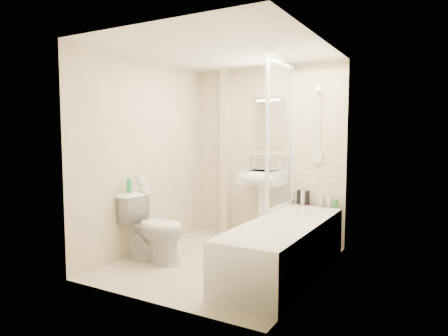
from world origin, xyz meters
The scene contains 25 objects.
floor centered at (0.00, 0.00, 0.00)m, with size 2.50×2.50×0.00m, color beige.
wall_back centered at (0.00, 1.25, 1.20)m, with size 2.20×0.02×2.40m, color beige.
wall_left centered at (-1.10, 0.00, 1.20)m, with size 0.02×2.50×2.40m, color beige.
wall_right centered at (1.10, 0.00, 1.20)m, with size 0.02×2.50×2.40m, color beige.
ceiling centered at (0.00, 0.00, 2.40)m, with size 2.20×2.50×0.02m, color white.
tile_back centered at (0.75, 1.24, 1.42)m, with size 0.70×0.01×1.75m, color beige.
tile_right centered at (1.09, 0.03, 1.42)m, with size 0.01×2.10×1.75m, color beige.
pipe_boxing centered at (-0.62, 1.19, 1.20)m, with size 0.12×0.12×2.40m, color beige.
splashback centered at (0.05, 1.24, 1.03)m, with size 0.60×0.01×0.30m, color beige.
mirror centered at (0.05, 1.24, 1.58)m, with size 0.46×0.01×0.60m, color white.
strip_light centered at (0.05, 1.22, 1.95)m, with size 0.42×0.07×0.07m, color silver.
bathtub centered at (0.75, 0.03, 0.29)m, with size 0.70×2.10×0.55m.
shower_screen centered at (0.40, 0.80, 1.45)m, with size 0.04×0.92×1.80m.
shower_fixture centered at (0.75, 1.19, 1.55)m, with size 0.10×0.16×0.99m.
pedestal_sink centered at (0.05, 1.01, 0.78)m, with size 0.58×0.52×1.12m.
bottle_black_a centered at (0.51, 1.16, 0.64)m, with size 0.06×0.06×0.18m, color black.
bottle_white_a centered at (0.56, 1.16, 0.64)m, with size 0.05×0.05×0.17m, color white.
bottle_black_b centered at (0.63, 1.16, 0.64)m, with size 0.06×0.06×0.18m, color black.
bottle_cream centered at (0.81, 1.16, 0.62)m, with size 0.06×0.06×0.15m, color beige.
bottle_white_b centered at (0.91, 1.16, 0.61)m, with size 0.05×0.05×0.13m, color silver.
bottle_green centered at (0.99, 1.16, 0.60)m, with size 0.06×0.06×0.10m, color green.
toilet centered at (-0.72, -0.33, 0.40)m, with size 0.79×0.46×0.79m, color white.
toilet_roll_lower centered at (-0.95, -0.24, 0.84)m, with size 0.12×0.12×0.10m, color white.
toilet_roll_upper centered at (-0.97, -0.27, 0.94)m, with size 0.12×0.12×0.09m, color white.
green_bottle centered at (-0.99, -0.43, 0.88)m, with size 0.06×0.06×0.16m, color green.
Camera 1 is at (2.23, -3.88, 1.48)m, focal length 32.00 mm.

